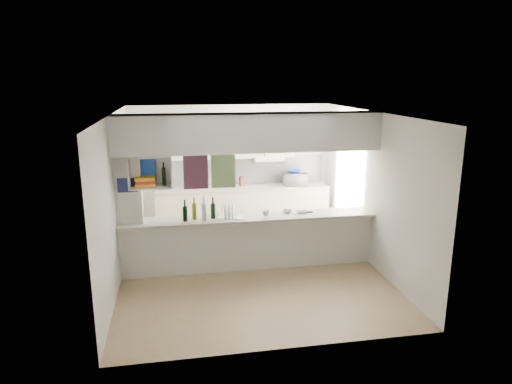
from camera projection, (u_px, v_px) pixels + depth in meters
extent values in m
plane|color=#9D855B|center=(250.00, 268.00, 7.72)|extent=(4.80, 4.80, 0.00)
plane|color=white|center=(249.00, 113.00, 7.09)|extent=(4.80, 4.80, 0.00)
plane|color=silver|center=(231.00, 167.00, 9.70)|extent=(4.20, 0.00, 4.20)
plane|color=silver|center=(116.00, 200.00, 7.05)|extent=(0.00, 4.80, 4.80)
plane|color=silver|center=(371.00, 189.00, 7.76)|extent=(0.00, 4.80, 4.80)
cube|color=silver|center=(250.00, 244.00, 7.61)|extent=(4.20, 0.15, 0.88)
cube|color=#AAA195|center=(250.00, 218.00, 7.50)|extent=(4.20, 0.50, 0.04)
cube|color=white|center=(249.00, 133.00, 7.16)|extent=(4.20, 0.50, 0.60)
cube|color=silver|center=(129.00, 199.00, 7.08)|extent=(0.40, 0.18, 2.60)
cube|color=#191E4C|center=(127.00, 185.00, 6.93)|extent=(0.30, 0.01, 0.22)
cube|color=white|center=(128.00, 200.00, 6.98)|extent=(0.30, 0.01, 0.24)
cube|color=#32162C|center=(196.00, 170.00, 7.38)|extent=(0.40, 0.02, 0.62)
cube|color=#176B68|center=(223.00, 169.00, 7.45)|extent=(0.40, 0.02, 0.62)
cube|color=white|center=(151.00, 187.00, 6.99)|extent=(0.65, 0.35, 0.02)
cube|color=white|center=(149.00, 156.00, 6.88)|extent=(0.65, 0.35, 0.02)
cube|color=white|center=(151.00, 169.00, 7.09)|extent=(0.65, 0.02, 0.50)
cube|color=white|center=(129.00, 172.00, 6.88)|extent=(0.02, 0.35, 0.50)
cube|color=white|center=(171.00, 171.00, 6.99)|extent=(0.02, 0.35, 0.50)
cube|color=gold|center=(146.00, 185.00, 6.97)|extent=(0.30, 0.24, 0.05)
cube|color=red|center=(145.00, 181.00, 6.96)|extent=(0.28, 0.22, 0.05)
cube|color=gold|center=(145.00, 178.00, 6.95)|extent=(0.30, 0.24, 0.05)
cube|color=navy|center=(147.00, 170.00, 7.05)|extent=(0.26, 0.02, 0.34)
cylinder|color=black|center=(164.00, 177.00, 6.99)|extent=(0.06, 0.06, 0.28)
cube|color=beige|center=(243.00, 208.00, 9.65)|extent=(3.60, 0.60, 0.90)
cube|color=#AAA195|center=(243.00, 187.00, 9.54)|extent=(3.60, 0.63, 0.03)
cube|color=silver|center=(241.00, 170.00, 9.74)|extent=(3.60, 0.03, 0.60)
cube|color=beige|center=(232.00, 140.00, 9.39)|extent=(2.62, 0.34, 0.72)
cube|color=white|center=(268.00, 159.00, 9.55)|extent=(0.60, 0.46, 0.12)
cube|color=silver|center=(270.00, 163.00, 9.34)|extent=(0.60, 0.02, 0.05)
imported|color=white|center=(295.00, 179.00, 9.65)|extent=(0.52, 0.38, 0.27)
imported|color=navy|center=(294.00, 171.00, 9.58)|extent=(0.27, 0.27, 0.07)
cube|color=silver|center=(232.00, 216.00, 7.48)|extent=(0.50, 0.43, 0.01)
cylinder|color=white|center=(225.00, 209.00, 7.47)|extent=(0.07, 0.21, 0.21)
cylinder|color=white|center=(229.00, 209.00, 7.46)|extent=(0.07, 0.21, 0.21)
cylinder|color=white|center=(233.00, 210.00, 7.45)|extent=(0.07, 0.21, 0.21)
imported|color=white|center=(266.00, 213.00, 7.46)|extent=(0.14, 0.14, 0.09)
cylinder|color=black|center=(185.00, 214.00, 7.22)|extent=(0.08, 0.08, 0.24)
cylinder|color=black|center=(185.00, 203.00, 7.18)|extent=(0.03, 0.03, 0.11)
cylinder|color=#88A41B|center=(194.00, 211.00, 7.32)|extent=(0.08, 0.08, 0.26)
cylinder|color=#88A41B|center=(194.00, 200.00, 7.28)|extent=(0.03, 0.03, 0.11)
cylinder|color=silver|center=(204.00, 212.00, 7.27)|extent=(0.08, 0.08, 0.28)
cylinder|color=silver|center=(204.00, 200.00, 7.22)|extent=(0.03, 0.03, 0.11)
cylinder|color=black|center=(213.00, 211.00, 7.38)|extent=(0.08, 0.08, 0.24)
cylinder|color=black|center=(213.00, 201.00, 7.33)|extent=(0.03, 0.03, 0.11)
cylinder|color=silver|center=(288.00, 210.00, 7.73)|extent=(0.15, 0.15, 0.08)
cube|color=silver|center=(302.00, 211.00, 7.67)|extent=(0.15, 0.11, 0.07)
cube|color=black|center=(309.00, 212.00, 7.73)|extent=(0.14, 0.07, 0.01)
cylinder|color=black|center=(232.00, 183.00, 9.53)|extent=(0.10, 0.10, 0.14)
cube|color=brown|center=(242.00, 181.00, 9.59)|extent=(0.12, 0.10, 0.19)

